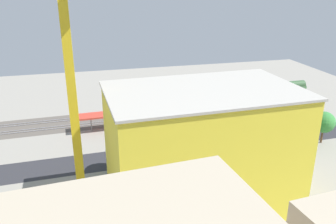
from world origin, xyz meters
name	(u,v)px	position (x,y,z in m)	size (l,w,h in m)	color
ground_plane	(184,144)	(0.00, 0.00, 0.00)	(161.70, 161.70, 0.00)	gray
rail_bed	(163,113)	(0.00, -21.96, 0.00)	(101.07, 13.12, 0.01)	#5B544C
street_asphalt	(188,150)	(0.00, 3.06, 0.00)	(101.07, 9.00, 0.01)	#2D2D33
track_rails	(163,113)	(0.00, -21.96, 0.18)	(101.02, 9.90, 0.12)	#9E9EA8
platform_canopy_near	(198,105)	(-8.43, -14.58, 4.36)	(66.79, 6.41, 4.62)	#C63D2D
locomotive	(214,100)	(-17.42, -24.52, 1.80)	(17.03, 3.27, 5.08)	black
passenger_coach	(280,91)	(-40.92, -24.52, 3.27)	(18.50, 3.43, 6.19)	black
parked_car_0	(245,134)	(-16.61, -0.51, 0.77)	(4.82, 2.11, 1.73)	black
parked_car_1	(215,137)	(-8.41, -0.72, 0.72)	(4.21, 1.76, 1.62)	black
parked_car_2	(190,140)	(-1.62, -0.04, 0.81)	(4.27, 1.96, 1.81)	black
parked_car_3	(156,144)	(6.90, -0.34, 0.79)	(4.43, 1.81, 1.79)	black
construction_building	(202,149)	(3.97, 23.28, 10.46)	(31.20, 19.09, 20.93)	yellow
construction_roof_slab	(204,90)	(3.97, 23.28, 21.13)	(31.80, 19.69, 0.40)	#B7B2A8
tower_crane	(58,80)	(26.63, 19.04, 23.22)	(24.92, 13.86, 39.27)	gray
box_truck_0	(199,156)	(-0.52, 9.70, 1.65)	(9.87, 2.53, 3.37)	black
box_truck_1	(194,154)	(0.38, 8.70, 1.76)	(9.58, 2.72, 3.62)	black
street_tree_0	(184,139)	(2.68, 8.58, 5.51)	(6.24, 6.24, 8.63)	brown
street_tree_1	(190,143)	(1.19, 8.52, 4.51)	(5.73, 5.73, 7.39)	brown
street_tree_2	(119,149)	(16.78, 8.99, 5.11)	(5.65, 5.65, 7.95)	brown
street_tree_3	(309,125)	(-28.27, 8.73, 5.65)	(5.16, 5.16, 8.26)	brown
street_tree_4	(324,122)	(-33.29, 7.58, 5.44)	(5.23, 5.23, 8.07)	brown
traffic_light	(238,137)	(-10.46, 7.91, 4.30)	(0.50, 0.36, 6.47)	#333333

